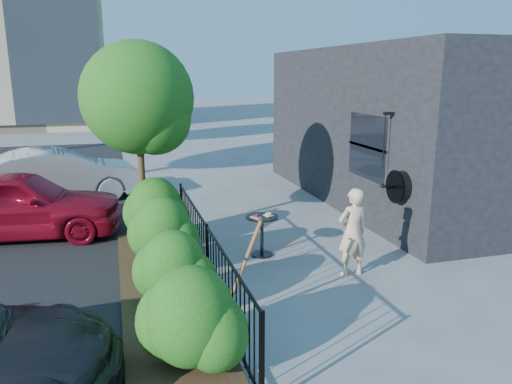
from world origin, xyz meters
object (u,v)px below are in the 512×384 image
object	(u,v)px
car_red	(17,204)
car_silver	(58,175)
shovel	(241,277)
patio_tree	(141,105)
cafe_table	(262,228)
woman	(353,232)

from	to	relation	value
car_red	car_silver	distance (m)	3.06
shovel	patio_tree	bearing A→B (deg)	103.98
cafe_table	patio_tree	bearing A→B (deg)	143.07
patio_tree	car_red	bearing A→B (deg)	160.22
woman	shovel	world-z (taller)	woman
woman	car_silver	size ratio (longest dim) A/B	0.35
patio_tree	shovel	size ratio (longest dim) A/B	2.55
cafe_table	car_red	world-z (taller)	car_red
woman	shovel	bearing A→B (deg)	18.73
patio_tree	shovel	distance (m)	4.55
patio_tree	car_red	world-z (taller)	patio_tree
patio_tree	car_silver	world-z (taller)	patio_tree
woman	car_red	size ratio (longest dim) A/B	0.36
patio_tree	shovel	xyz separation A→B (m)	(0.98, -3.92, -2.09)
car_red	car_silver	bearing A→B (deg)	-3.62
car_silver	car_red	bearing A→B (deg)	160.68
patio_tree	cafe_table	world-z (taller)	patio_tree
car_red	woman	bearing A→B (deg)	-116.38
patio_tree	cafe_table	xyz separation A→B (m)	(2.00, -1.51, -2.23)
cafe_table	woman	size ratio (longest dim) A/B	0.54
cafe_table	car_silver	size ratio (longest dim) A/B	0.19
car_silver	patio_tree	bearing A→B (deg)	-161.73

